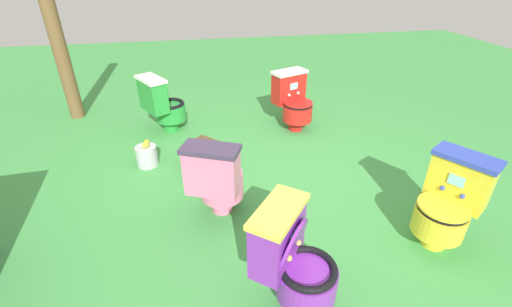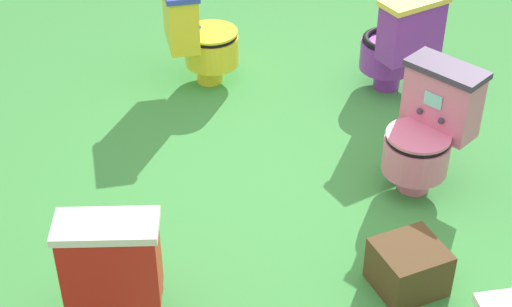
# 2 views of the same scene
# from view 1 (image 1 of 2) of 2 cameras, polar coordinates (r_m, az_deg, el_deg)

# --- Properties ---
(ground) EXTENTS (14.00, 14.00, 0.00)m
(ground) POSITION_cam_1_polar(r_m,az_deg,el_deg) (3.36, 1.61, -5.81)
(ground) COLOR #429947
(toilet_purple) EXTENTS (0.62, 0.64, 0.73)m
(toilet_purple) POSITION_cam_1_polar(r_m,az_deg,el_deg) (2.18, 6.17, -17.06)
(toilet_purple) COLOR purple
(toilet_purple) RESTS_ON ground
(toilet_red) EXTENTS (0.61, 0.56, 0.73)m
(toilet_red) POSITION_cam_1_polar(r_m,az_deg,el_deg) (4.42, 6.20, 8.65)
(toilet_red) COLOR red
(toilet_red) RESTS_ON ground
(toilet_pink) EXTENTS (0.61, 0.57, 0.73)m
(toilet_pink) POSITION_cam_1_polar(r_m,az_deg,el_deg) (2.85, -6.35, -4.20)
(toilet_pink) COLOR pink
(toilet_pink) RESTS_ON ground
(toilet_green) EXTENTS (0.59, 0.63, 0.73)m
(toilet_green) POSITION_cam_1_polar(r_m,az_deg,el_deg) (4.43, -15.11, 7.87)
(toilet_green) COLOR green
(toilet_green) RESTS_ON ground
(toilet_yellow) EXTENTS (0.60, 0.63, 0.73)m
(toilet_yellow) POSITION_cam_1_polar(r_m,az_deg,el_deg) (2.96, 29.13, -6.97)
(toilet_yellow) COLOR yellow
(toilet_yellow) RESTS_ON ground
(wooden_post) EXTENTS (0.18, 0.18, 1.91)m
(wooden_post) POSITION_cam_1_polar(r_m,az_deg,el_deg) (5.20, -29.68, 15.06)
(wooden_post) COLOR brown
(wooden_post) RESTS_ON ground
(small_crate) EXTENTS (0.44, 0.44, 0.25)m
(small_crate) POSITION_cam_1_polar(r_m,az_deg,el_deg) (3.71, -8.74, -0.13)
(small_crate) COLOR brown
(small_crate) RESTS_ON ground
(lemon_bucket) EXTENTS (0.22, 0.22, 0.28)m
(lemon_bucket) POSITION_cam_1_polar(r_m,az_deg,el_deg) (3.84, -17.54, -0.29)
(lemon_bucket) COLOR #B7B7BF
(lemon_bucket) RESTS_ON ground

